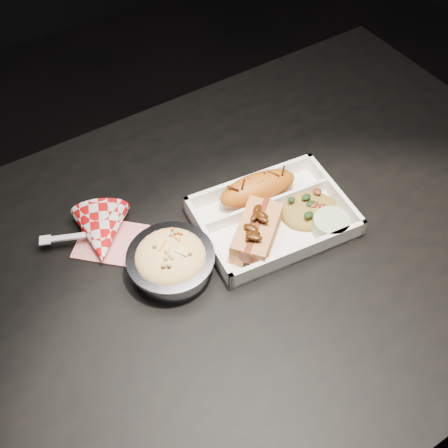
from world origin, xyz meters
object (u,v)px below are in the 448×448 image
at_px(food_tray, 272,219).
at_px(foil_coleslaw_cup, 171,260).
at_px(dining_table, 247,275).
at_px(hotdog, 257,231).
at_px(fried_pastry, 258,189).
at_px(napkin_fork, 102,235).

relative_size(food_tray, foil_coleslaw_cup, 1.96).
relative_size(dining_table, foil_coleslaw_cup, 8.69).
distance_m(food_tray, hotdog, 0.06).
bearing_deg(dining_table, fried_pastry, 46.89).
bearing_deg(foil_coleslaw_cup, dining_table, -9.15).
distance_m(fried_pastry, hotdog, 0.09).
xyz_separation_m(hotdog, napkin_fork, (-0.21, 0.14, -0.02)).
xyz_separation_m(dining_table, food_tray, (0.06, 0.02, 0.10)).
height_order(dining_table, napkin_fork, napkin_fork).
height_order(fried_pastry, napkin_fork, napkin_fork).
bearing_deg(napkin_fork, fried_pastry, 9.10).
height_order(food_tray, foil_coleslaw_cup, foil_coleslaw_cup).
bearing_deg(hotdog, fried_pastry, 14.94).
distance_m(dining_table, fried_pastry, 0.16).
relative_size(fried_pastry, napkin_fork, 0.81).
bearing_deg(hotdog, dining_table, 117.14).
height_order(fried_pastry, foil_coleslaw_cup, foil_coleslaw_cup).
relative_size(dining_table, food_tray, 4.44).
bearing_deg(fried_pastry, dining_table, -133.11).
bearing_deg(foil_coleslaw_cup, napkin_fork, 120.17).
bearing_deg(fried_pastry, foil_coleslaw_cup, -166.03).
xyz_separation_m(fried_pastry, hotdog, (-0.05, -0.08, -0.00)).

